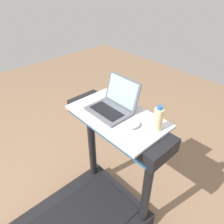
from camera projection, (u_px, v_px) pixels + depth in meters
desk_board at (117, 116)px, 1.55m from camera, size 0.72×0.42×0.02m
laptop at (113, 105)px, 1.57m from camera, size 0.31×0.28×0.23m
computer_mouse at (135, 125)px, 1.42m from camera, size 0.06×0.10×0.03m
water_bottle at (158, 119)px, 1.36m from camera, size 0.06×0.06×0.18m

